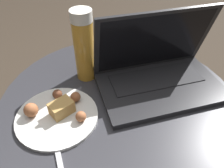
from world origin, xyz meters
name	(u,v)px	position (x,y,z in m)	size (l,w,h in m)	color
table	(118,132)	(0.00, 0.00, 0.40)	(0.70, 0.70, 0.57)	#515156
laptop	(158,72)	(0.13, 0.03, 0.62)	(0.37, 0.23, 0.23)	#232326
beer_glass	(84,46)	(-0.07, 0.13, 0.68)	(0.06, 0.06, 0.22)	gold
snack_plate	(57,113)	(-0.18, -0.03, 0.58)	(0.22, 0.22, 0.05)	silver
fork	(55,136)	(-0.19, -0.09, 0.57)	(0.04, 0.19, 0.00)	silver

